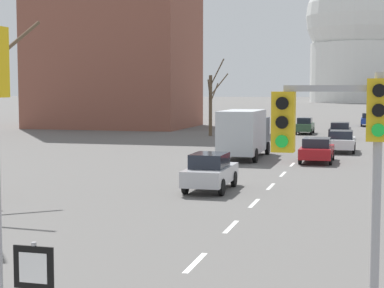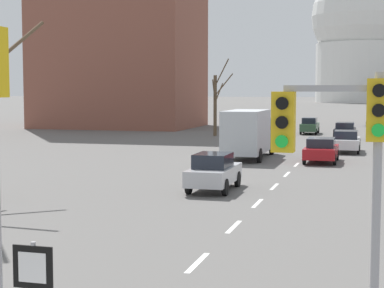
{
  "view_description": "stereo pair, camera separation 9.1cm",
  "coord_description": "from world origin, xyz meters",
  "px_view_note": "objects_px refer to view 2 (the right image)",
  "views": [
    {
      "loc": [
        4.15,
        -3.88,
        4.44
      ],
      "look_at": [
        1.44,
        6.11,
        3.56
      ],
      "focal_mm": 60.0,
      "sensor_mm": 36.0,
      "label": 1
    },
    {
      "loc": [
        4.23,
        -3.86,
        4.44
      ],
      "look_at": [
        1.44,
        6.11,
        3.56
      ],
      "focal_mm": 60.0,
      "sensor_mm": 36.0,
      "label": 2
    }
  ],
  "objects_px": {
    "sedan_mid_centre": "(374,120)",
    "traffic_signal_near_right": "(343,147)",
    "sedan_near_right": "(310,126)",
    "sedan_far_left": "(214,171)",
    "sedan_near_left": "(345,130)",
    "sedan_distant_centre": "(346,141)",
    "sedan_far_right": "(321,150)",
    "delivery_truck": "(249,132)"
  },
  "relations": [
    {
      "from": "traffic_signal_near_right",
      "to": "delivery_truck",
      "type": "xyz_separation_m",
      "value": [
        -7.24,
        30.62,
        -1.86
      ]
    },
    {
      "from": "sedan_near_right",
      "to": "sedan_mid_centre",
      "type": "distance_m",
      "value": 17.11
    },
    {
      "from": "sedan_near_left",
      "to": "sedan_mid_centre",
      "type": "distance_m",
      "value": 22.02
    },
    {
      "from": "traffic_signal_near_right",
      "to": "sedan_near_left",
      "type": "distance_m",
      "value": 49.31
    },
    {
      "from": "sedan_near_right",
      "to": "sedan_mid_centre",
      "type": "relative_size",
      "value": 0.98
    },
    {
      "from": "traffic_signal_near_right",
      "to": "sedan_far_right",
      "type": "height_order",
      "value": "traffic_signal_near_right"
    },
    {
      "from": "traffic_signal_near_right",
      "to": "sedan_near_left",
      "type": "bearing_deg",
      "value": 92.19
    },
    {
      "from": "sedan_near_right",
      "to": "sedan_far_right",
      "type": "distance_m",
      "value": 25.79
    },
    {
      "from": "sedan_near_left",
      "to": "sedan_distant_centre",
      "type": "relative_size",
      "value": 1.03
    },
    {
      "from": "traffic_signal_near_right",
      "to": "sedan_mid_centre",
      "type": "xyz_separation_m",
      "value": [
        0.69,
        71.06,
        -2.75
      ]
    },
    {
      "from": "sedan_far_left",
      "to": "sedan_distant_centre",
      "type": "xyz_separation_m",
      "value": [
        4.94,
        19.45,
        -0.05
      ]
    },
    {
      "from": "sedan_far_right",
      "to": "sedan_near_left",
      "type": "bearing_deg",
      "value": 88.16
    },
    {
      "from": "sedan_near_right",
      "to": "delivery_truck",
      "type": "relative_size",
      "value": 0.6
    },
    {
      "from": "delivery_truck",
      "to": "sedan_far_right",
      "type": "bearing_deg",
      "value": -12.89
    },
    {
      "from": "sedan_mid_centre",
      "to": "traffic_signal_near_right",
      "type": "bearing_deg",
      "value": -90.56
    },
    {
      "from": "sedan_near_right",
      "to": "sedan_far_right",
      "type": "height_order",
      "value": "sedan_near_right"
    },
    {
      "from": "sedan_near_right",
      "to": "sedan_far_left",
      "type": "distance_m",
      "value": 38.06
    },
    {
      "from": "sedan_far_right",
      "to": "delivery_truck",
      "type": "height_order",
      "value": "delivery_truck"
    },
    {
      "from": "sedan_far_left",
      "to": "sedan_distant_centre",
      "type": "height_order",
      "value": "sedan_far_left"
    },
    {
      "from": "sedan_near_right",
      "to": "sedan_far_left",
      "type": "height_order",
      "value": "sedan_far_left"
    },
    {
      "from": "sedan_mid_centre",
      "to": "delivery_truck",
      "type": "distance_m",
      "value": 41.22
    },
    {
      "from": "sedan_near_left",
      "to": "sedan_near_right",
      "type": "bearing_deg",
      "value": 121.88
    },
    {
      "from": "sedan_mid_centre",
      "to": "sedan_distant_centre",
      "type": "distance_m",
      "value": 34.57
    },
    {
      "from": "sedan_mid_centre",
      "to": "sedan_far_right",
      "type": "bearing_deg",
      "value": -94.41
    },
    {
      "from": "sedan_near_right",
      "to": "sedan_distant_centre",
      "type": "bearing_deg",
      "value": -77.03
    },
    {
      "from": "sedan_far_left",
      "to": "sedan_far_right",
      "type": "distance_m",
      "value": 12.99
    },
    {
      "from": "sedan_near_left",
      "to": "sedan_distant_centre",
      "type": "bearing_deg",
      "value": -87.37
    },
    {
      "from": "sedan_mid_centre",
      "to": "sedan_far_right",
      "type": "relative_size",
      "value": 1.0
    },
    {
      "from": "sedan_near_right",
      "to": "sedan_near_left",
      "type": "bearing_deg",
      "value": -58.12
    },
    {
      "from": "sedan_mid_centre",
      "to": "sedan_near_left",
      "type": "bearing_deg",
      "value": -96.71
    },
    {
      "from": "sedan_near_right",
      "to": "sedan_far_left",
      "type": "xyz_separation_m",
      "value": [
        -0.66,
        -38.05,
        0.02
      ]
    },
    {
      "from": "traffic_signal_near_right",
      "to": "sedan_near_right",
      "type": "distance_m",
      "value": 55.5
    },
    {
      "from": "sedan_far_right",
      "to": "sedan_distant_centre",
      "type": "distance_m",
      "value": 7.12
    },
    {
      "from": "sedan_mid_centre",
      "to": "delivery_truck",
      "type": "height_order",
      "value": "delivery_truck"
    },
    {
      "from": "traffic_signal_near_right",
      "to": "sedan_mid_centre",
      "type": "relative_size",
      "value": 1.06
    },
    {
      "from": "sedan_mid_centre",
      "to": "sedan_far_right",
      "type": "distance_m",
      "value": 41.65
    },
    {
      "from": "sedan_near_right",
      "to": "sedan_distant_centre",
      "type": "relative_size",
      "value": 0.99
    },
    {
      "from": "traffic_signal_near_right",
      "to": "sedan_distant_centre",
      "type": "bearing_deg",
      "value": 92.04
    },
    {
      "from": "sedan_far_left",
      "to": "delivery_truck",
      "type": "height_order",
      "value": "delivery_truck"
    },
    {
      "from": "sedan_far_left",
      "to": "sedan_near_right",
      "type": "bearing_deg",
      "value": 89.01
    },
    {
      "from": "sedan_far_left",
      "to": "sedan_far_right",
      "type": "relative_size",
      "value": 0.94
    },
    {
      "from": "sedan_near_left",
      "to": "sedan_mid_centre",
      "type": "relative_size",
      "value": 1.01
    }
  ]
}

